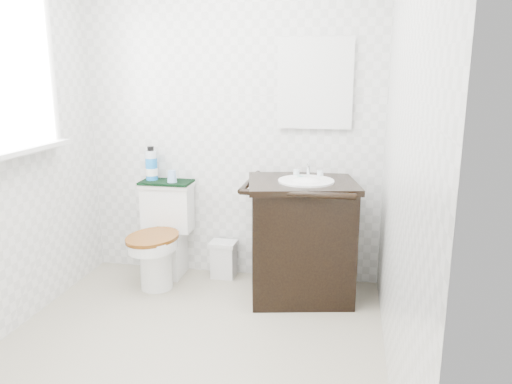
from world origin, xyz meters
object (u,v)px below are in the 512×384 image
(toilet, at_px, (163,239))
(vanity, at_px, (301,236))
(mouthwash_bottle, at_px, (151,165))
(cup, at_px, (172,176))
(trash_bin, at_px, (223,259))

(toilet, relative_size, vanity, 0.78)
(toilet, bearing_deg, vanity, -3.81)
(mouthwash_bottle, xyz_separation_m, cup, (0.18, -0.06, -0.07))
(vanity, relative_size, mouthwash_bottle, 3.63)
(trash_bin, bearing_deg, vanity, -18.02)
(toilet, relative_size, trash_bin, 2.55)
(trash_bin, relative_size, mouthwash_bottle, 1.11)
(cup, bearing_deg, mouthwash_bottle, 162.42)
(vanity, relative_size, trash_bin, 3.27)
(trash_bin, height_order, cup, cup)
(toilet, distance_m, cup, 0.47)
(vanity, xyz_separation_m, trash_bin, (-0.60, 0.20, -0.29))
(vanity, distance_m, mouthwash_bottle, 1.25)
(mouthwash_bottle, bearing_deg, vanity, -10.39)
(mouthwash_bottle, height_order, cup, mouthwash_bottle)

